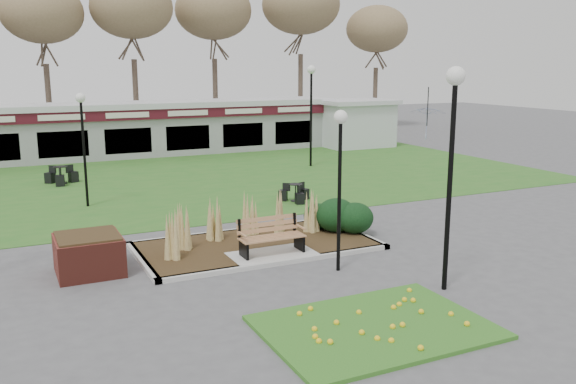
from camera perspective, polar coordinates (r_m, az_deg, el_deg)
name	(u,v)px	position (r m, az deg, el deg)	size (l,w,h in m)	color
ground	(275,260)	(15.64, -1.26, -6.38)	(100.00, 100.00, 0.00)	#515154
lawn	(160,181)	(26.72, -11.91, 1.05)	(34.00, 16.00, 0.02)	#2B6921
flower_bed	(375,326)	(11.85, 8.15, -12.27)	(4.20, 3.00, 0.16)	#2D7020
planting_bed	(296,228)	(17.23, 0.76, -3.38)	(6.75, 3.40, 1.27)	#362615
park_bench	(271,235)	(15.69, -1.64, -4.08)	(1.70, 0.66, 0.93)	#A77C4B
brick_planter	(89,254)	(15.30, -18.14, -5.53)	(1.50, 1.50, 0.95)	maroon
food_pavilion	(123,129)	(34.24, -15.22, 5.70)	(24.60, 3.40, 2.90)	#9A9B9D
service_hut	(355,123)	(37.30, 6.33, 6.47)	(4.40, 3.40, 2.83)	silver
tree_backdrop	(92,9)	(42.14, -17.83, 16.01)	(47.24, 5.24, 10.36)	#47382B
lamp_post_near_left	(340,155)	(14.27, 4.89, 3.46)	(0.32, 0.32, 3.87)	black
lamp_post_near_right	(453,130)	(13.33, 15.16, 5.63)	(0.40, 0.40, 4.86)	black
lamp_post_mid_right	(311,93)	(29.55, 2.18, 9.21)	(0.40, 0.40, 4.86)	black
lamp_post_far_left	(82,125)	(22.07, -18.69, 6.00)	(0.33, 0.33, 3.95)	black
bistro_set_b	(61,178)	(27.07, -20.46, 1.24)	(1.36, 1.30, 0.73)	black
bistro_set_d	(296,195)	(22.11, 0.71, -0.33)	(1.19, 1.12, 0.64)	black
patio_umbrella	(427,123)	(35.74, 12.87, 6.29)	(2.19, 2.23, 2.56)	black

